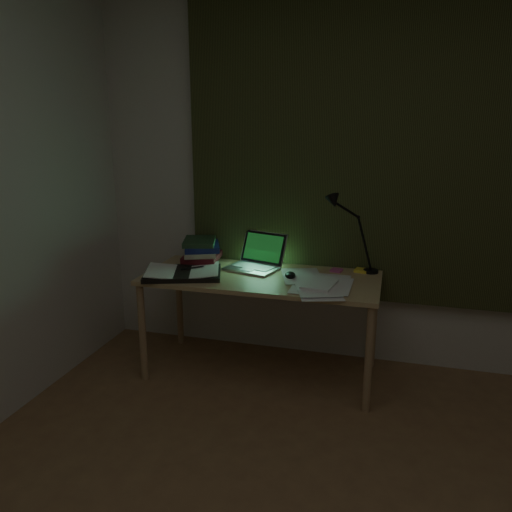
% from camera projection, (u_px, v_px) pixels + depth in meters
% --- Properties ---
extents(wall_back, '(3.50, 0.00, 2.50)m').
position_uv_depth(wall_back, '(358.00, 176.00, 3.17)').
color(wall_back, beige).
rests_on(wall_back, ground).
extents(curtain, '(2.20, 0.06, 2.00)m').
position_uv_depth(curtain, '(359.00, 144.00, 3.08)').
color(curtain, '#2E3018').
rests_on(curtain, wall_back).
extents(desk, '(1.45, 0.63, 0.66)m').
position_uv_depth(desk, '(261.00, 325.00, 3.18)').
color(desk, tan).
rests_on(desk, floor).
extents(laptop, '(0.41, 0.44, 0.23)m').
position_uv_depth(laptop, '(252.00, 253.00, 3.19)').
color(laptop, silver).
rests_on(laptop, desk).
extents(open_textbook, '(0.55, 0.46, 0.04)m').
position_uv_depth(open_textbook, '(183.00, 272.00, 3.10)').
color(open_textbook, white).
rests_on(open_textbook, desk).
extents(book_stack, '(0.28, 0.31, 0.18)m').
position_uv_depth(book_stack, '(201.00, 251.00, 3.33)').
color(book_stack, white).
rests_on(book_stack, desk).
extents(loose_papers, '(0.45, 0.47, 0.02)m').
position_uv_depth(loose_papers, '(310.00, 283.00, 2.92)').
color(loose_papers, silver).
rests_on(loose_papers, desk).
extents(mouse, '(0.09, 0.12, 0.04)m').
position_uv_depth(mouse, '(290.00, 275.00, 3.04)').
color(mouse, black).
rests_on(mouse, desk).
extents(sticky_yellow, '(0.09, 0.09, 0.02)m').
position_uv_depth(sticky_yellow, '(362.00, 270.00, 3.18)').
color(sticky_yellow, yellow).
rests_on(sticky_yellow, desk).
extents(sticky_pink, '(0.08, 0.08, 0.01)m').
position_uv_depth(sticky_pink, '(336.00, 270.00, 3.18)').
color(sticky_pink, '#D15194').
rests_on(sticky_pink, desk).
extents(desk_lamp, '(0.39, 0.33, 0.50)m').
position_uv_depth(desk_lamp, '(373.00, 234.00, 3.10)').
color(desk_lamp, black).
rests_on(desk_lamp, desk).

